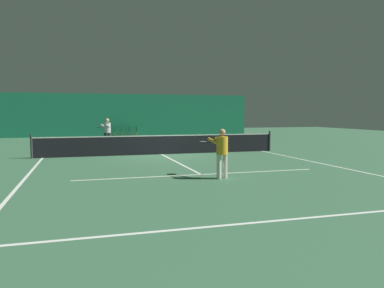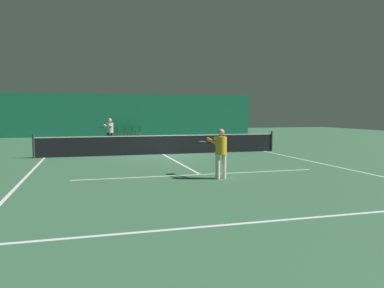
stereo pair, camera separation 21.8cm
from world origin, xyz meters
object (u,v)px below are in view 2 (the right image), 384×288
at_px(tennis_net, 163,144).
at_px(courtside_chair_2, 131,131).
at_px(player_near, 220,150).
at_px(courtside_chair_1, 124,131).
at_px(courtside_chair_0, 117,131).
at_px(player_far, 110,130).
at_px(courtside_chair_3, 139,131).

xyz_separation_m(tennis_net, courtside_chair_2, (0.15, 15.01, -0.03)).
height_order(player_near, courtside_chair_1, player_near).
bearing_deg(player_near, courtside_chair_0, -15.26).
xyz_separation_m(player_far, courtside_chair_1, (1.79, 9.93, -0.52)).
bearing_deg(courtside_chair_3, courtside_chair_0, -90.00).
distance_m(player_far, courtside_chair_2, 10.24).
distance_m(tennis_net, courtside_chair_0, 15.06).
relative_size(courtside_chair_0, courtside_chair_1, 1.00).
bearing_deg(courtside_chair_2, player_near, 0.57).
height_order(tennis_net, player_far, player_far).
height_order(player_far, courtside_chair_2, player_far).
bearing_deg(player_far, courtside_chair_1, -161.18).
bearing_deg(courtside_chair_0, player_near, 3.84).
height_order(tennis_net, courtside_chair_0, tennis_net).
relative_size(tennis_net, player_far, 6.97).
bearing_deg(courtside_chair_0, player_far, -6.64).
height_order(courtside_chair_0, courtside_chair_2, same).
bearing_deg(courtside_chair_2, courtside_chair_0, -90.00).
height_order(courtside_chair_1, courtside_chair_2, same).
bearing_deg(player_far, tennis_net, 53.24).
relative_size(courtside_chair_0, courtside_chair_2, 1.00).
bearing_deg(tennis_net, courtside_chair_2, 89.44).
distance_m(player_far, courtside_chair_3, 10.41).
relative_size(courtside_chair_2, courtside_chair_3, 1.00).
bearing_deg(courtside_chair_3, courtside_chair_1, -90.00).
distance_m(courtside_chair_1, courtside_chair_3, 1.27).
xyz_separation_m(courtside_chair_0, courtside_chair_1, (0.64, 0.00, 0.00)).
bearing_deg(courtside_chair_1, courtside_chair_2, 90.00).
xyz_separation_m(player_far, courtside_chair_2, (2.43, 9.93, -0.52)).
bearing_deg(courtside_chair_2, courtside_chair_1, -90.00).
bearing_deg(courtside_chair_1, player_near, 2.21).
relative_size(tennis_net, courtside_chair_1, 14.29).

